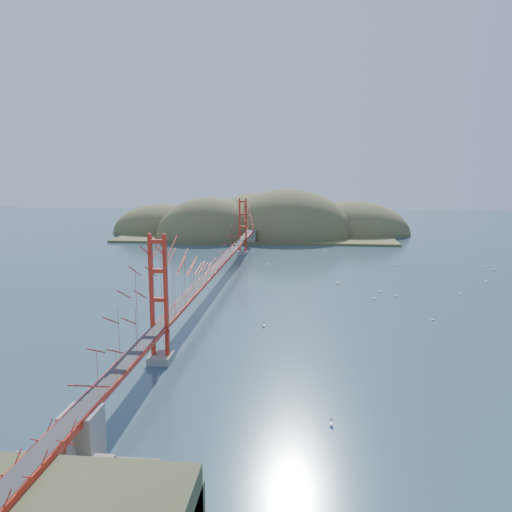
# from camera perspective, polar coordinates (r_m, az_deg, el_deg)

# --- Properties ---
(ground) EXTENTS (320.00, 320.00, 0.00)m
(ground) POSITION_cam_1_polar(r_m,az_deg,el_deg) (74.93, -4.35, -3.54)
(ground) COLOR #2B4656
(ground) RESTS_ON ground
(bridge) EXTENTS (2.20, 94.40, 12.00)m
(bridge) POSITION_cam_1_polar(r_m,az_deg,el_deg) (73.84, -4.39, 1.80)
(bridge) COLOR gray
(bridge) RESTS_ON ground
(approach_viaduct) EXTENTS (1.40, 12.00, 3.38)m
(approach_viaduct) POSITION_cam_1_polar(r_m,az_deg,el_deg) (27.73, -24.87, -22.70)
(approach_viaduct) COLOR red
(approach_viaduct) RESTS_ON ground
(promontory) EXTENTS (9.00, 6.00, 0.24)m
(promontory) POSITION_cam_1_polar(r_m,az_deg,el_deg) (31.51, -21.14, -23.43)
(promontory) COLOR #59544C
(promontory) RESTS_ON ground
(fort) EXTENTS (3.70, 2.30, 1.75)m
(fort) POSITION_cam_1_polar(r_m,az_deg,el_deg) (31.59, -19.89, -22.10)
(fort) COLOR brown
(fort) RESTS_ON ground
(far_headlands) EXTENTS (84.00, 58.00, 25.00)m
(far_headlands) POSITION_cam_1_polar(r_m,az_deg,el_deg) (141.79, 1.32, 2.70)
(far_headlands) COLOR brown
(far_headlands) RESTS_ON ground
(sailboat_1) EXTENTS (0.55, 0.55, 0.60)m
(sailboat_1) POSITION_cam_1_polar(r_m,az_deg,el_deg) (71.86, 15.74, -4.33)
(sailboat_1) COLOR white
(sailboat_1) RESTS_ON ground
(sailboat_9) EXTENTS (0.60, 0.60, 0.63)m
(sailboat_9) POSITION_cam_1_polar(r_m,az_deg,el_deg) (75.76, 22.32, -3.98)
(sailboat_9) COLOR white
(sailboat_9) RESTS_ON ground
(sailboat_0) EXTENTS (0.57, 0.61, 0.68)m
(sailboat_0) POSITION_cam_1_polar(r_m,az_deg,el_deg) (55.99, 0.93, -7.90)
(sailboat_0) COLOR white
(sailboat_0) RESTS_ON ground
(sailboat_3) EXTENTS (0.52, 0.47, 0.58)m
(sailboat_3) POSITION_cam_1_polar(r_m,az_deg,el_deg) (92.62, 1.34, -0.90)
(sailboat_3) COLOR white
(sailboat_3) RESTS_ON ground
(sailboat_4) EXTENTS (0.55, 0.62, 0.70)m
(sailboat_4) POSITION_cam_1_polar(r_m,az_deg,el_deg) (85.99, 24.80, -2.59)
(sailboat_4) COLOR white
(sailboat_4) RESTS_ON ground
(sailboat_17) EXTENTS (0.60, 0.59, 0.67)m
(sailboat_17) POSITION_cam_1_polar(r_m,az_deg,el_deg) (99.18, 24.44, -1.05)
(sailboat_17) COLOR white
(sailboat_17) RESTS_ON ground
(sailboat_2) EXTENTS (0.66, 0.66, 0.72)m
(sailboat_2) POSITION_cam_1_polar(r_m,az_deg,el_deg) (73.79, 14.02, -3.88)
(sailboat_2) COLOR white
(sailboat_2) RESTS_ON ground
(sailboat_10) EXTENTS (0.44, 0.52, 0.60)m
(sailboat_10) POSITION_cam_1_polar(r_m,az_deg,el_deg) (36.08, 8.61, -18.32)
(sailboat_10) COLOR white
(sailboat_10) RESTS_ON ground
(sailboat_14) EXTENTS (0.56, 0.59, 0.66)m
(sailboat_14) POSITION_cam_1_polar(r_m,az_deg,el_deg) (69.65, 13.37, -4.66)
(sailboat_14) COLOR white
(sailboat_14) RESTS_ON ground
(sailboat_12) EXTENTS (0.54, 0.54, 0.59)m
(sailboat_12) POSITION_cam_1_polar(r_m,az_deg,el_deg) (109.80, 7.88, 0.67)
(sailboat_12) COLOR white
(sailboat_12) RESTS_ON ground
(sailboat_6) EXTENTS (0.57, 0.57, 0.60)m
(sailboat_6) POSITION_cam_1_polar(r_m,az_deg,el_deg) (61.79, 19.53, -6.79)
(sailboat_6) COLOR white
(sailboat_6) RESTS_ON ground
(sailboat_15) EXTENTS (0.44, 0.49, 0.56)m
(sailboat_15) POSITION_cam_1_polar(r_m,az_deg,el_deg) (97.41, 16.64, -0.78)
(sailboat_15) COLOR white
(sailboat_15) RESTS_ON ground
(sailboat_16) EXTENTS (0.68, 0.68, 0.75)m
(sailboat_16) POSITION_cam_1_polar(r_m,az_deg,el_deg) (78.03, 9.31, -2.99)
(sailboat_16) COLOR white
(sailboat_16) RESTS_ON ground
(sailboat_8) EXTENTS (0.68, 0.68, 0.75)m
(sailboat_8) POSITION_cam_1_polar(r_m,az_deg,el_deg) (96.68, 25.56, -1.38)
(sailboat_8) COLOR white
(sailboat_8) RESTS_ON ground
(sailboat_7) EXTENTS (0.66, 0.66, 0.72)m
(sailboat_7) POSITION_cam_1_polar(r_m,az_deg,el_deg) (95.52, 15.62, -0.92)
(sailboat_7) COLOR white
(sailboat_7) RESTS_ON ground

